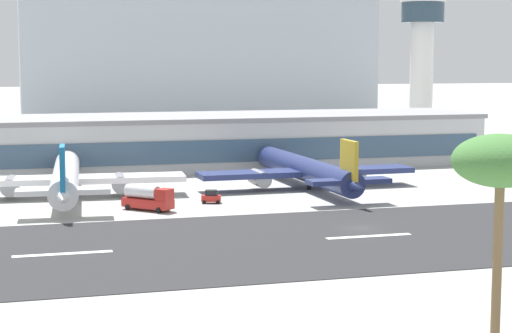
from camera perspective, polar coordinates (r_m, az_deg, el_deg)
The scene contains 12 objects.
ground_plane at distance 124.89m, azimuth 6.76°, elevation -4.00°, with size 1400.00×1400.00×0.00m, color #9E9E99.
runway_strip at distance 119.75m, azimuth 7.80°, elevation -4.47°, with size 800.00×40.96×0.08m, color #262628.
runway_centreline_dash_3 at distance 110.27m, azimuth -12.37°, elevation -5.53°, with size 12.00×1.20×0.01m, color white.
runway_centreline_dash_4 at distance 119.30m, azimuth 7.29°, elevation -4.48°, with size 12.00×1.20×0.01m, color white.
terminal_building at distance 195.13m, azimuth -5.83°, elevation 1.62°, with size 142.06×28.43×11.42m.
control_tower at distance 267.67m, azimuth 10.66°, elevation 7.27°, with size 13.49×13.49×41.60m.
distant_hotel_block at distance 299.04m, azimuth -3.65°, elevation 6.80°, with size 117.12×29.15×46.32m, color #A8B2BC.
airliner_blue_tail_gate_0 at distance 153.95m, azimuth -12.20°, elevation -0.74°, with size 41.29×52.12×10.88m.
airliner_gold_tail_gate_1 at distance 161.56m, azimuth 3.42°, elevation -0.28°, with size 40.88×50.83×10.60m.
service_fuel_truck_0 at distance 139.63m, azimuth -6.99°, elevation -2.01°, with size 7.82×7.87×3.95m.
service_baggage_tug_1 at distance 145.94m, azimuth -2.91°, elevation -1.97°, with size 3.51×2.58×2.20m.
palm_tree_1 at distance 72.64m, azimuth 15.51°, elevation 0.16°, with size 7.78×7.78×17.69m.
Camera 1 is at (-47.03, -113.29, 23.45)m, focal length 61.97 mm.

